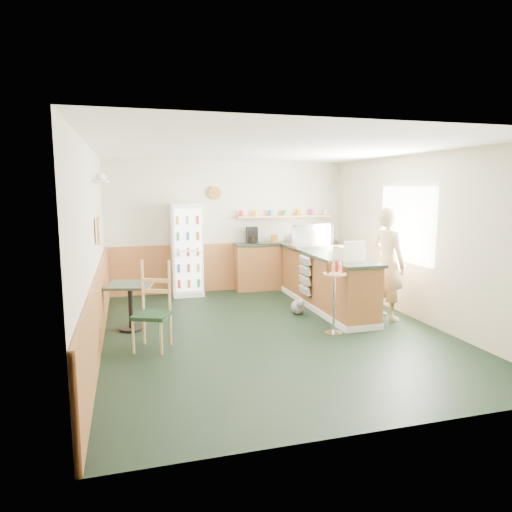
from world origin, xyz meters
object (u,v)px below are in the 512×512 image
object	(u,v)px
drinks_fridge	(187,250)
display_case	(311,236)
cafe_chair	(151,303)
cash_register	(349,253)
condiment_stand	(335,288)
cafe_table	(130,297)
shopkeeper	(389,264)

from	to	relation	value
drinks_fridge	display_case	bearing A→B (deg)	-23.42
cafe_chair	cash_register	bearing A→B (deg)	30.16
condiment_stand	cafe_table	distance (m)	3.08
display_case	cash_register	distance (m)	1.58
display_case	cash_register	world-z (taller)	display_case
display_case	condiment_stand	size ratio (longest dim) A/B	0.73
shopkeeper	cafe_chair	distance (m)	3.86
display_case	cafe_chair	size ratio (longest dim) A/B	0.66
cash_register	cafe_table	bearing A→B (deg)	173.76
shopkeeper	display_case	bearing A→B (deg)	13.25
cafe_table	cafe_chair	distance (m)	0.91
condiment_stand	drinks_fridge	bearing A→B (deg)	119.88
cash_register	shopkeeper	bearing A→B (deg)	-1.82
shopkeeper	condiment_stand	size ratio (longest dim) A/B	1.73
drinks_fridge	shopkeeper	world-z (taller)	shopkeeper
shopkeeper	cash_register	bearing A→B (deg)	76.35
drinks_fridge	condiment_stand	bearing A→B (deg)	-60.12
cafe_table	cafe_chair	bearing A→B (deg)	-72.99
cash_register	cafe_table	world-z (taller)	cash_register
drinks_fridge	cafe_table	size ratio (longest dim) A/B	2.35
display_case	cafe_table	bearing A→B (deg)	-162.04
drinks_fridge	display_case	xyz separation A→B (m)	(2.27, -0.98, 0.31)
cash_register	cafe_chair	xyz separation A→B (m)	(-3.14, -0.39, -0.50)
shopkeeper	cafe_table	bearing A→B (deg)	72.68
condiment_stand	cafe_table	size ratio (longest dim) A/B	1.36
cash_register	cafe_chair	world-z (taller)	cash_register
display_case	cafe_chair	xyz separation A→B (m)	(-3.14, -1.97, -0.61)
cafe_table	condiment_stand	bearing A→B (deg)	-19.11
display_case	cafe_chair	world-z (taller)	display_case
display_case	cash_register	size ratio (longest dim) A/B	1.94
display_case	cash_register	xyz separation A→B (m)	(0.00, -1.58, -0.11)
drinks_fridge	condiment_stand	distance (m)	3.57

